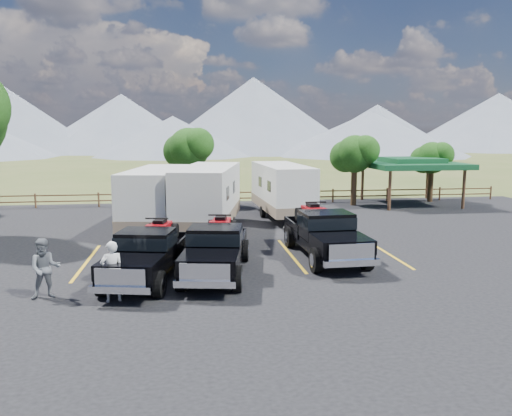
{
  "coord_description": "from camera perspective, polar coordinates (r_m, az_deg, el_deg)",
  "views": [
    {
      "loc": [
        -2.04,
        -15.31,
        5.02
      ],
      "look_at": [
        0.92,
        6.59,
        1.6
      ],
      "focal_mm": 35.0,
      "sensor_mm": 36.0,
      "label": 1
    }
  ],
  "objects": [
    {
      "name": "mountain_range",
      "position": [
        121.45,
        -10.49,
        9.99
      ],
      "size": [
        209.0,
        71.0,
        20.0
      ],
      "color": "slate",
      "rests_on": "ground"
    },
    {
      "name": "trailer_left",
      "position": [
        25.48,
        -11.29,
        1.07
      ],
      "size": [
        3.38,
        9.01,
        3.11
      ],
      "rotation": [
        0.0,
        0.0,
        -0.15
      ],
      "color": "white",
      "rests_on": "asphalt_lot"
    },
    {
      "name": "rig_left",
      "position": [
        17.35,
        -12.18,
        -4.95
      ],
      "size": [
        2.94,
        5.95,
        1.9
      ],
      "rotation": [
        0.0,
        0.0,
        -0.21
      ],
      "color": "black",
      "rests_on": "asphalt_lot"
    },
    {
      "name": "rig_right",
      "position": [
        20.0,
        7.79,
        -2.78
      ],
      "size": [
        2.36,
        6.26,
        2.07
      ],
      "rotation": [
        0.0,
        0.0,
        0.04
      ],
      "color": "black",
      "rests_on": "asphalt_lot"
    },
    {
      "name": "person_a",
      "position": [
        15.3,
        -16.13,
        -6.98
      ],
      "size": [
        0.77,
        0.63,
        1.82
      ],
      "primitive_type": "imported",
      "rotation": [
        0.0,
        0.0,
        3.47
      ],
      "color": "silver",
      "rests_on": "asphalt_lot"
    },
    {
      "name": "tree_north",
      "position": [
        34.35,
        -7.72,
        6.74
      ],
      "size": [
        3.46,
        3.24,
        5.25
      ],
      "color": "#312413",
      "rests_on": "ground"
    },
    {
      "name": "tree_ne_a",
      "position": [
        34.19,
        11.17,
        6.05
      ],
      "size": [
        3.11,
        2.92,
        4.76
      ],
      "color": "#312413",
      "rests_on": "ground"
    },
    {
      "name": "trailer_right",
      "position": [
        28.8,
        2.97,
        2.06
      ],
      "size": [
        2.66,
        8.86,
        3.07
      ],
      "rotation": [
        0.0,
        0.0,
        0.05
      ],
      "color": "white",
      "rests_on": "asphalt_lot"
    },
    {
      "name": "pavilion",
      "position": [
        35.71,
        17.29,
        4.81
      ],
      "size": [
        6.2,
        6.2,
        3.22
      ],
      "color": "brown",
      "rests_on": "ground"
    },
    {
      "name": "ground",
      "position": [
        16.24,
        -0.1,
        -9.2
      ],
      "size": [
        320.0,
        320.0,
        0.0
      ],
      "primitive_type": "plane",
      "color": "#445423",
      "rests_on": "ground"
    },
    {
      "name": "rail_fence",
      "position": [
        34.34,
        -0.87,
        1.41
      ],
      "size": [
        36.12,
        0.12,
        1.0
      ],
      "color": "brown",
      "rests_on": "ground"
    },
    {
      "name": "asphalt_lot",
      "position": [
        19.09,
        -1.29,
        -6.38
      ],
      "size": [
        44.0,
        34.0,
        0.04
      ],
      "primitive_type": "cube",
      "color": "black",
      "rests_on": "ground"
    },
    {
      "name": "tree_ne_b",
      "position": [
        37.47,
        19.42,
        5.4
      ],
      "size": [
        2.77,
        2.59,
        4.27
      ],
      "color": "#312413",
      "rests_on": "ground"
    },
    {
      "name": "person_b",
      "position": [
        16.25,
        -22.97,
        -6.39
      ],
      "size": [
        1.02,
        0.86,
        1.83
      ],
      "primitive_type": "imported",
      "rotation": [
        0.0,
        0.0,
        0.21
      ],
      "color": "slate",
      "rests_on": "asphalt_lot"
    },
    {
      "name": "trailer_center",
      "position": [
        24.89,
        -5.47,
        1.18
      ],
      "size": [
        3.86,
        9.38,
        3.25
      ],
      "rotation": [
        0.0,
        0.0,
        -0.2
      ],
      "color": "white",
      "rests_on": "asphalt_lot"
    },
    {
      "name": "stall_lines",
      "position": [
        20.05,
        -1.61,
        -5.58
      ],
      "size": [
        12.12,
        5.5,
        0.01
      ],
      "color": "gold",
      "rests_on": "asphalt_lot"
    },
    {
      "name": "rig_center",
      "position": [
        17.55,
        -4.56,
        -4.57
      ],
      "size": [
        2.81,
        6.02,
        1.93
      ],
      "rotation": [
        0.0,
        0.0,
        -0.17
      ],
      "color": "black",
      "rests_on": "asphalt_lot"
    }
  ]
}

